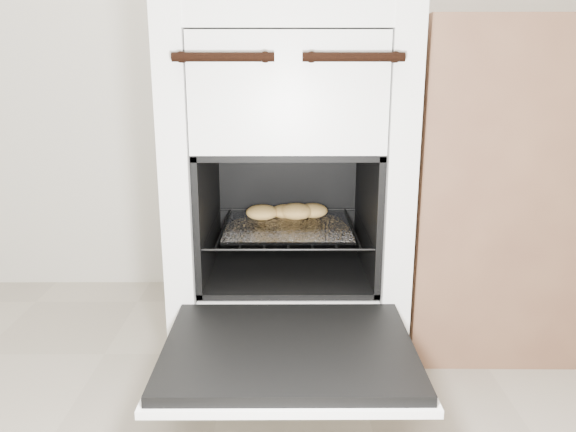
% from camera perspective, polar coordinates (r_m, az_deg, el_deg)
% --- Properties ---
extents(stove, '(0.57, 0.64, 0.88)m').
position_cam_1_polar(stove, '(1.53, -0.02, 3.06)').
color(stove, white).
rests_on(stove, ground).
extents(oven_door, '(0.51, 0.40, 0.04)m').
position_cam_1_polar(oven_door, '(1.16, 0.08, -13.60)').
color(oven_door, black).
rests_on(oven_door, stove).
extents(oven_rack, '(0.42, 0.40, 0.01)m').
position_cam_1_polar(oven_rack, '(1.49, -0.01, -1.16)').
color(oven_rack, black).
rests_on(oven_rack, stove).
extents(foil_sheet, '(0.32, 0.29, 0.01)m').
position_cam_1_polar(foil_sheet, '(1.47, -0.01, -1.15)').
color(foil_sheet, white).
rests_on(foil_sheet, oven_rack).
extents(baked_rolls, '(0.23, 0.13, 0.04)m').
position_cam_1_polar(baked_rolls, '(1.54, 0.08, 0.48)').
color(baked_rolls, '#E2AB5A').
rests_on(baked_rolls, foil_sheet).
extents(counter, '(0.87, 0.58, 0.86)m').
position_cam_1_polar(counter, '(1.76, 25.09, 3.19)').
color(counter, brown).
rests_on(counter, ground).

